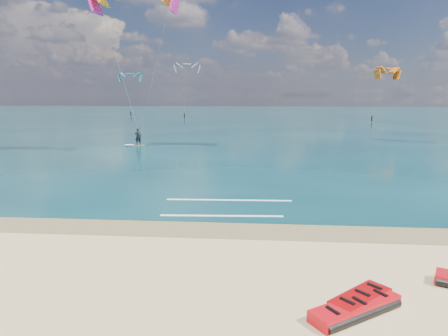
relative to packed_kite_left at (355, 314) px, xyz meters
The scene contains 8 objects.
ground 44.01m from the packed_kite_left, 95.83° to the left, with size 320.00×320.00×0.00m, color tan.
wet_sand_strip 8.12m from the packed_kite_left, 123.39° to the left, with size 320.00×2.40×0.01m, color brown.
sea 107.88m from the packed_kite_left, 92.37° to the left, with size 320.00×200.00×0.04m, color #082B30.
packed_kite_left is the anchor object (origin of this frame).
packed_kite_right 0.53m from the packed_kite_left, 62.83° to the left, with size 2.36×1.13×0.41m, color #9A0608, non-canonical shape.
kitesurfer_main 37.74m from the packed_kite_left, 115.88° to the left, with size 9.71×8.80×18.12m.
shoreline_foam 11.37m from the packed_kite_left, 113.15° to the left, with size 7.27×3.64×0.01m.
distant_kites 88.92m from the packed_kite_left, 97.38° to the left, with size 67.86×21.70×13.44m.
Camera 1 is at (1.63, -14.34, 6.06)m, focal length 32.00 mm.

